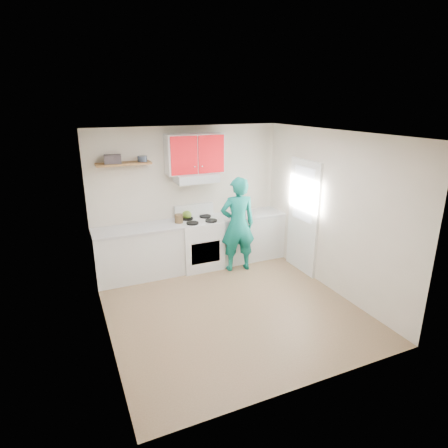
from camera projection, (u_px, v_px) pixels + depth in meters
name	position (u px, v px, depth m)	size (l,w,h in m)	color
floor	(229.00, 306.00, 5.81)	(3.80, 3.80, 0.00)	brown
ceiling	(230.00, 134.00, 5.00)	(3.60, 3.80, 0.04)	white
back_wall	(188.00, 197.00, 7.06)	(3.60, 0.04, 2.60)	beige
front_wall	(309.00, 281.00, 3.75)	(3.60, 0.04, 2.60)	beige
left_wall	(99.00, 245.00, 4.71)	(0.04, 3.80, 2.60)	beige
right_wall	(331.00, 212.00, 6.09)	(0.04, 3.80, 2.60)	beige
door	(303.00, 217.00, 6.78)	(0.05, 0.85, 2.05)	white
door_glass	(303.00, 194.00, 6.64)	(0.01, 0.55, 0.95)	white
counter_left	(139.00, 253.00, 6.66)	(1.52, 0.60, 0.90)	silver
counter_right	(248.00, 236.00, 7.50)	(1.32, 0.60, 0.90)	silver
stove	(200.00, 244.00, 7.07)	(0.76, 0.65, 0.92)	white
range_hood	(196.00, 178.00, 6.78)	(0.76, 0.44, 0.15)	silver
upper_cabinets	(195.00, 154.00, 6.70)	(1.02, 0.33, 0.70)	red
shelf	(124.00, 164.00, 6.26)	(0.90, 0.30, 0.04)	brown
books	(113.00, 159.00, 6.15)	(0.27, 0.19, 0.14)	#40393E
tin	(142.00, 159.00, 6.33)	(0.16, 0.16, 0.10)	#333D4C
kettle	(187.00, 215.00, 7.00)	(0.18, 0.18, 0.16)	#577721
crock	(179.00, 219.00, 6.77)	(0.15, 0.15, 0.18)	#4A3820
cutting_board	(246.00, 214.00, 7.34)	(0.28, 0.21, 0.02)	olive
silicone_mat	(269.00, 213.00, 7.44)	(0.31, 0.26, 0.01)	red
person	(238.00, 225.00, 6.83)	(0.64, 0.42, 1.76)	#0C6F62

